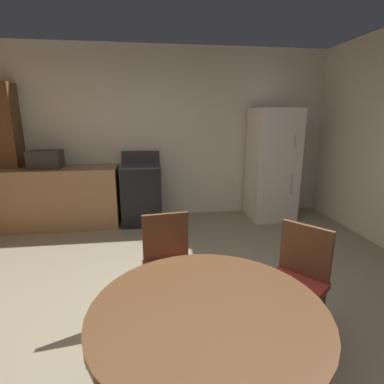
{
  "coord_description": "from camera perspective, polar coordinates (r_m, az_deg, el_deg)",
  "views": [
    {
      "loc": [
        -0.21,
        -2.0,
        1.63
      ],
      "look_at": [
        0.21,
        1.02,
        0.86
      ],
      "focal_mm": 27.78,
      "sensor_mm": 36.0,
      "label": 1
    }
  ],
  "objects": [
    {
      "name": "oven_range",
      "position": [
        4.7,
        -9.64,
        -0.28
      ],
      "size": [
        0.6,
        0.6,
        1.1
      ],
      "color": "black",
      "rests_on": "ground"
    },
    {
      "name": "wall_back",
      "position": [
        4.96,
        -5.57,
        10.95
      ],
      "size": [
        5.72,
        0.12,
        2.7
      ],
      "primitive_type": "cube",
      "color": "silver",
      "rests_on": "ground"
    },
    {
      "name": "chair_northeast",
      "position": [
        2.37,
        19.44,
        -15.11
      ],
      "size": [
        0.56,
        0.56,
        0.87
      ],
      "rotation": [
        0.0,
        0.0,
        3.81
      ],
      "color": "brown",
      "rests_on": "ground"
    },
    {
      "name": "pantry_column",
      "position": [
        5.22,
        -32.09,
        5.7
      ],
      "size": [
        0.44,
        0.36,
        2.1
      ],
      "primitive_type": "cube",
      "color": "brown",
      "rests_on": "ground"
    },
    {
      "name": "refrigerator",
      "position": [
        4.95,
        15.11,
        5.04
      ],
      "size": [
        0.68,
        0.68,
        1.76
      ],
      "color": "silver",
      "rests_on": "ground"
    },
    {
      "name": "kitchen_counter",
      "position": [
        4.91,
        -24.57,
        -0.98
      ],
      "size": [
        1.83,
        0.6,
        0.9
      ],
      "primitive_type": "cube",
      "color": "#9E754C",
      "rests_on": "ground"
    },
    {
      "name": "chair_north",
      "position": [
        2.46,
        -4.52,
        -13.13
      ],
      "size": [
        0.45,
        0.45,
        0.87
      ],
      "rotation": [
        0.0,
        0.0,
        4.84
      ],
      "color": "brown",
      "rests_on": "ground"
    },
    {
      "name": "dining_table",
      "position": [
        1.6,
        3.02,
        -26.06
      ],
      "size": [
        1.13,
        1.13,
        0.76
      ],
      "color": "brown",
      "rests_on": "ground"
    },
    {
      "name": "ground_plane",
      "position": [
        2.59,
        -1.63,
        -24.83
      ],
      "size": [
        14.0,
        14.0,
        0.0
      ],
      "primitive_type": "plane",
      "color": "gray"
    },
    {
      "name": "microwave",
      "position": [
        4.83,
        -26.29,
        5.65
      ],
      "size": [
        0.44,
        0.32,
        0.26
      ],
      "primitive_type": "cube",
      "color": "#2D2B28",
      "rests_on": "kitchen_counter"
    }
  ]
}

